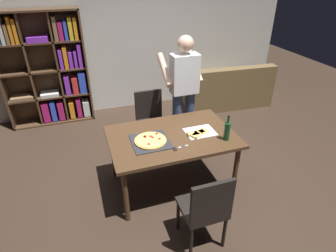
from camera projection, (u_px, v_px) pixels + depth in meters
ground_plane at (172, 183)px, 3.75m from camera, size 12.00×12.00×0.00m
back_wall at (126, 36)px, 5.19m from camera, size 6.40×0.10×2.80m
dining_table at (172, 141)px, 3.42m from camera, size 1.51×1.00×0.75m
chair_near_camera at (206, 208)px, 2.69m from camera, size 0.42×0.42×0.90m
chair_far_side at (151, 117)px, 4.31m from camera, size 0.42×0.42×0.90m
couch at (227, 90)px, 5.76m from camera, size 1.75×0.95×0.85m
bookshelf at (49, 70)px, 4.84m from camera, size 1.40×0.35×1.95m
person_serving_pizza at (184, 89)px, 4.01m from camera, size 0.55×0.54×1.75m
pepperoni_pizza_on_tray at (151, 141)px, 3.25m from camera, size 0.43×0.43×0.04m
pizza_slices_on_towel at (199, 133)px, 3.41m from camera, size 0.36×0.28×0.03m
wine_bottle at (227, 131)px, 3.25m from camera, size 0.07×0.07×0.32m
kitchen_scissors at (178, 148)px, 3.14m from camera, size 0.20×0.09×0.01m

